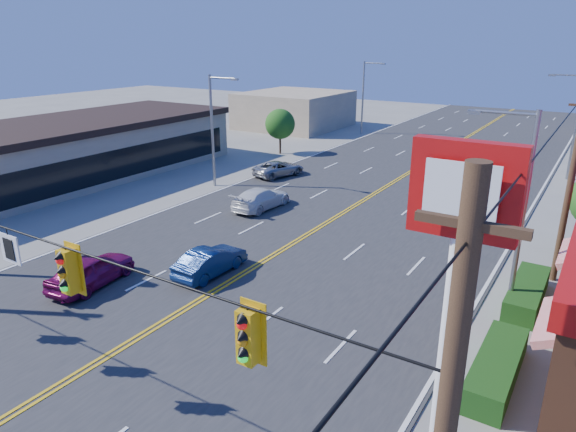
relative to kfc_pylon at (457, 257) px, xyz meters
The scene contains 15 objects.
ground 13.17m from the kfc_pylon, 160.02° to the right, with size 160.00×160.00×0.00m, color gray.
road 20.33m from the kfc_pylon, 124.51° to the left, with size 20.00×120.00×0.06m, color #2D2D30.
kfc_pylon is the anchor object (origin of this frame).
strip_mall 36.05m from the kfc_pylon, 157.01° to the left, with size 10.40×26.40×4.40m.
streetlight_se 10.12m from the kfc_pylon, 91.18° to the left, with size 2.55×0.25×8.00m.
streetlight_ne 34.03m from the kfc_pylon, 90.35° to the left, with size 2.55×0.25×8.00m.
streetlight_sw 28.31m from the kfc_pylon, 140.45° to the left, with size 2.55×0.25×8.00m.
streetlight_nw 49.13m from the kfc_pylon, 116.35° to the left, with size 2.55×0.25×8.00m.
utility_pole_near 14.17m from the kfc_pylon, 85.10° to the left, with size 0.28×0.28×8.40m, color #47301E.
tree_west 38.56m from the kfc_pylon, 128.66° to the left, with size 2.80×2.80×4.20m.
bld_west_far 53.97m from the kfc_pylon, 125.17° to the left, with size 11.00×12.00×4.20m, color tan.
car_magenta 16.99m from the kfc_pylon, behind, with size 1.68×4.17×1.42m, color #7E0E4F.
car_blue 14.72m from the kfc_pylon, 153.56° to the left, with size 1.35×3.87×1.27m, color navy.
car_white 22.71m from the kfc_pylon, 136.04° to the left, with size 1.85×4.55×1.32m, color silver.
car_silver 30.39m from the kfc_pylon, 130.49° to the left, with size 1.98×4.29×1.19m, color #949599.
Camera 1 is at (13.26, -6.23, 10.37)m, focal length 32.00 mm.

